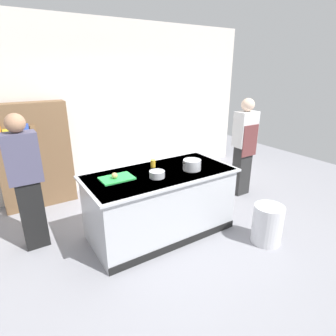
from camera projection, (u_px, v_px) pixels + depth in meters
name	position (u px, v px, depth m)	size (l,w,h in m)	color
ground_plane	(161.00, 231.00, 3.89)	(10.00, 10.00, 0.00)	gray
back_wall	(101.00, 107.00, 5.03)	(6.40, 0.12, 3.00)	silver
counter_island	(160.00, 202.00, 3.72)	(1.98, 0.98, 0.90)	#B7BABF
cutting_board	(117.00, 178.00, 3.36)	(0.40, 0.28, 0.02)	green
onion	(114.00, 176.00, 3.32)	(0.07, 0.07, 0.07)	tan
stock_pot	(192.00, 165.00, 3.65)	(0.31, 0.24, 0.14)	#B7BABF
mixing_bowl	(157.00, 174.00, 3.40)	(0.20, 0.20, 0.08)	#B7BABF
juice_cup	(153.00, 164.00, 3.75)	(0.07, 0.07, 0.10)	yellow
trash_bin	(267.00, 224.00, 3.57)	(0.39, 0.39, 0.53)	silver
person_chef	(244.00, 145.00, 4.76)	(0.38, 0.25, 1.72)	#2A2A2A
person_guest	(26.00, 181.00, 3.29)	(0.38, 0.24, 1.72)	black
bookshelf	(35.00, 156.00, 4.37)	(1.10, 0.31, 1.70)	brown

